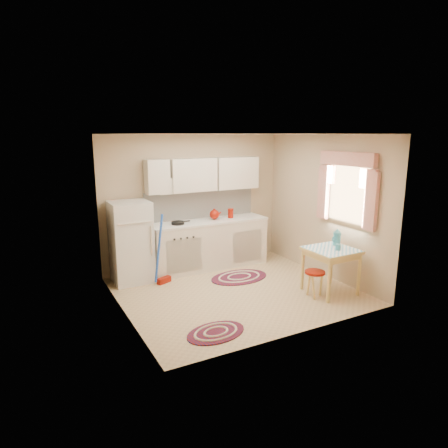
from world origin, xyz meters
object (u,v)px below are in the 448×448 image
Objects in this scene: stool at (314,284)px; table at (330,271)px; base_cabinets at (209,245)px; fridge at (131,242)px.

table is at bearing 5.38° from stool.
base_cabinets is 2.24m from stool.
table is at bearing -36.77° from fridge.
table is 1.71× the size of stool.
fridge reaches higher than base_cabinets.
fridge is at bearing 138.91° from stool.
fridge is 3.35m from table.
fridge reaches higher than table.
stool is (0.82, -2.07, -0.23)m from base_cabinets.
base_cabinets reaches higher than stool.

